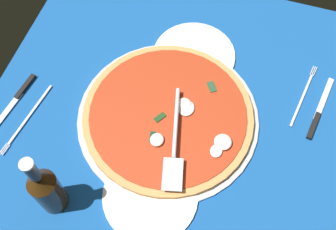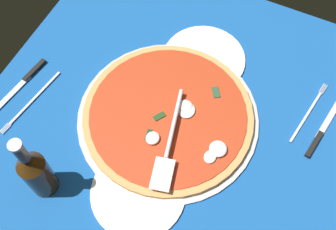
{
  "view_description": "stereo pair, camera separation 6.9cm",
  "coord_description": "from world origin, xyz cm",
  "px_view_note": "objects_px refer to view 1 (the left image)",
  "views": [
    {
      "loc": [
        47.69,
        13.6,
        92.83
      ],
      "look_at": [
        1.2,
        -1.01,
        2.06
      ],
      "focal_mm": 44.7,
      "sensor_mm": 36.0,
      "label": 1
    },
    {
      "loc": [
        45.18,
        19.98,
        92.83
      ],
      "look_at": [
        1.2,
        -1.01,
        2.06
      ],
      "focal_mm": 44.7,
      "sensor_mm": 36.0,
      "label": 2
    }
  ],
  "objects_px": {
    "dinner_plate_left": "(192,55)",
    "pizza": "(169,116)",
    "place_setting_near": "(21,109)",
    "dinner_plate_right": "(150,196)",
    "beer_bottle": "(46,189)",
    "place_setting_far": "(311,105)",
    "pizza_server": "(175,140)"
  },
  "relations": [
    {
      "from": "dinner_plate_left",
      "to": "pizza_server",
      "type": "height_order",
      "value": "pizza_server"
    },
    {
      "from": "dinner_plate_right",
      "to": "pizza_server",
      "type": "bearing_deg",
      "value": 172.63
    },
    {
      "from": "dinner_plate_left",
      "to": "place_setting_far",
      "type": "relative_size",
      "value": 0.98
    },
    {
      "from": "dinner_plate_right",
      "to": "pizza",
      "type": "xyz_separation_m",
      "value": [
        -0.2,
        -0.02,
        0.01
      ]
    },
    {
      "from": "place_setting_far",
      "to": "beer_bottle",
      "type": "height_order",
      "value": "beer_bottle"
    },
    {
      "from": "dinner_plate_left",
      "to": "place_setting_near",
      "type": "distance_m",
      "value": 0.47
    },
    {
      "from": "beer_bottle",
      "to": "pizza",
      "type": "bearing_deg",
      "value": 146.94
    },
    {
      "from": "pizza_server",
      "to": "beer_bottle",
      "type": "xyz_separation_m",
      "value": [
        0.21,
        -0.22,
        0.05
      ]
    },
    {
      "from": "pizza_server",
      "to": "place_setting_near",
      "type": "height_order",
      "value": "pizza_server"
    },
    {
      "from": "dinner_plate_left",
      "to": "dinner_plate_right",
      "type": "distance_m",
      "value": 0.41
    },
    {
      "from": "dinner_plate_left",
      "to": "pizza",
      "type": "distance_m",
      "value": 0.2
    },
    {
      "from": "dinner_plate_right",
      "to": "beer_bottle",
      "type": "bearing_deg",
      "value": -69.69
    },
    {
      "from": "dinner_plate_left",
      "to": "place_setting_far",
      "type": "bearing_deg",
      "value": 79.8
    },
    {
      "from": "beer_bottle",
      "to": "dinner_plate_right",
      "type": "bearing_deg",
      "value": 110.31
    },
    {
      "from": "dinner_plate_left",
      "to": "place_setting_near",
      "type": "bearing_deg",
      "value": -51.59
    },
    {
      "from": "dinner_plate_right",
      "to": "pizza_server",
      "type": "height_order",
      "value": "pizza_server"
    },
    {
      "from": "place_setting_far",
      "to": "beer_bottle",
      "type": "distance_m",
      "value": 0.67
    },
    {
      "from": "dinner_plate_right",
      "to": "pizza_server",
      "type": "distance_m",
      "value": 0.14
    },
    {
      "from": "dinner_plate_left",
      "to": "place_setting_near",
      "type": "height_order",
      "value": "place_setting_near"
    },
    {
      "from": "pizza",
      "to": "beer_bottle",
      "type": "height_order",
      "value": "beer_bottle"
    },
    {
      "from": "dinner_plate_right",
      "to": "place_setting_near",
      "type": "xyz_separation_m",
      "value": [
        -0.12,
        -0.38,
        -0.0
      ]
    },
    {
      "from": "place_setting_near",
      "to": "pizza",
      "type": "bearing_deg",
      "value": 111.98
    },
    {
      "from": "pizza",
      "to": "place_setting_near",
      "type": "height_order",
      "value": "pizza"
    },
    {
      "from": "place_setting_far",
      "to": "pizza",
      "type": "bearing_deg",
      "value": 123.11
    },
    {
      "from": "dinner_plate_left",
      "to": "dinner_plate_right",
      "type": "height_order",
      "value": "same"
    },
    {
      "from": "dinner_plate_left",
      "to": "beer_bottle",
      "type": "relative_size",
      "value": 0.97
    },
    {
      "from": "pizza",
      "to": "beer_bottle",
      "type": "bearing_deg",
      "value": -33.06
    },
    {
      "from": "place_setting_near",
      "to": "place_setting_far",
      "type": "distance_m",
      "value": 0.73
    },
    {
      "from": "dinner_plate_left",
      "to": "place_setting_near",
      "type": "xyz_separation_m",
      "value": [
        0.29,
        -0.37,
        -0.0
      ]
    },
    {
      "from": "pizza",
      "to": "pizza_server",
      "type": "height_order",
      "value": "pizza_server"
    },
    {
      "from": "dinner_plate_right",
      "to": "pizza",
      "type": "relative_size",
      "value": 0.51
    },
    {
      "from": "place_setting_near",
      "to": "place_setting_far",
      "type": "relative_size",
      "value": 1.01
    }
  ]
}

